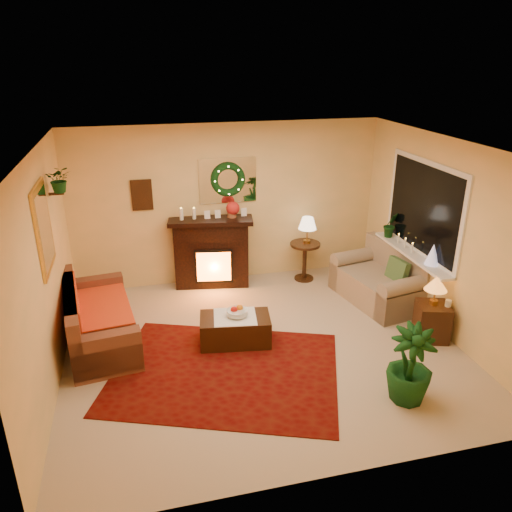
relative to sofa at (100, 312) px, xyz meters
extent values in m
plane|color=beige|center=(2.04, -0.65, -0.43)|extent=(5.00, 5.00, 0.00)
plane|color=white|center=(2.04, -0.65, 2.17)|extent=(5.00, 5.00, 0.00)
plane|color=#EFD88C|center=(2.04, 1.60, 0.87)|extent=(5.00, 5.00, 0.00)
plane|color=#EFD88C|center=(2.04, -2.90, 0.87)|extent=(5.00, 5.00, 0.00)
plane|color=#EFD88C|center=(-0.46, -0.65, 0.87)|extent=(4.50, 4.50, 0.00)
plane|color=#EFD88C|center=(4.54, -0.65, 0.87)|extent=(4.50, 4.50, 0.00)
cube|color=#540F0E|center=(1.46, -1.09, -0.42)|extent=(3.22, 2.83, 0.01)
cube|color=#4E2417|center=(0.00, 0.00, 0.00)|extent=(1.04, 1.93, 0.79)
cube|color=red|center=(-0.03, 0.16, 0.03)|extent=(0.81, 1.32, 0.02)
cube|color=black|center=(1.71, 1.39, 0.12)|extent=(1.23, 0.56, 1.08)
sphere|color=red|center=(2.07, 1.36, 0.87)|extent=(0.22, 0.22, 0.22)
cylinder|color=white|center=(1.26, 1.37, 0.83)|extent=(0.06, 0.06, 0.19)
cylinder|color=white|center=(1.46, 1.35, 0.83)|extent=(0.06, 0.06, 0.17)
cube|color=white|center=(2.04, 1.58, 1.27)|extent=(0.92, 0.02, 0.72)
torus|color=#194719|center=(2.04, 1.54, 1.29)|extent=(0.55, 0.11, 0.55)
cube|color=#381E11|center=(0.69, 1.58, 1.12)|extent=(0.32, 0.03, 0.48)
cube|color=gold|center=(-0.44, -0.35, 1.32)|extent=(0.03, 0.84, 1.00)
imported|color=#194719|center=(-0.30, 0.40, 1.54)|extent=(0.33, 0.28, 0.36)
cube|color=gray|center=(4.10, 0.20, -0.01)|extent=(1.10, 1.59, 0.85)
cube|color=white|center=(4.53, -0.10, 1.12)|extent=(0.03, 1.86, 1.36)
cube|color=black|center=(4.51, -0.10, 1.12)|extent=(0.02, 1.70, 1.22)
cube|color=white|center=(4.42, -0.10, 0.44)|extent=(0.22, 1.86, 0.04)
cone|color=silver|center=(4.46, -0.56, 0.61)|extent=(0.20, 0.20, 0.29)
imported|color=black|center=(4.43, 0.58, 0.66)|extent=(0.29, 0.23, 0.52)
cylinder|color=#432915|center=(3.26, 1.22, -0.10)|extent=(0.61, 0.61, 0.65)
cone|color=beige|center=(3.29, 1.22, 0.45)|extent=(0.30, 0.30, 0.45)
cube|color=black|center=(4.30, -0.99, -0.16)|extent=(0.52, 0.52, 0.51)
cone|color=orange|center=(4.29, -0.97, 0.32)|extent=(0.30, 0.30, 0.43)
cube|color=#562B12|center=(1.72, -0.47, -0.22)|extent=(0.98, 0.63, 0.38)
cylinder|color=#BABBB3|center=(1.75, -0.46, 0.02)|extent=(0.27, 0.27, 0.06)
imported|color=#1F3C1B|center=(3.33, -2.07, 0.02)|extent=(1.76, 1.76, 2.69)
camera|label=1|loc=(0.62, -6.09, 3.16)|focal=35.00mm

